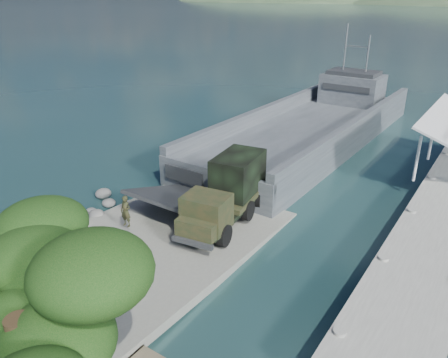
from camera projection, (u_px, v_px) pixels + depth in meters
ground at (154, 248)px, 24.45m from camera, size 1400.00×1400.00×0.00m
boat_ramp at (141, 252)px, 23.59m from camera, size 10.00×18.00×0.50m
shoreline_rocks at (87, 215)px, 28.01m from camera, size 3.20×5.60×0.90m
landing_craft at (309, 134)px, 41.00m from camera, size 9.93×36.94×10.92m
military_truck at (228, 192)px, 25.77m from camera, size 3.49×8.17×3.67m
soldier at (126, 217)px, 24.71m from camera, size 0.70×0.49×1.86m
overhang_tree at (23, 305)px, 11.00m from camera, size 8.15×7.51×7.40m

